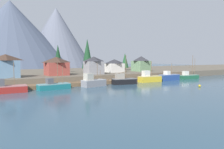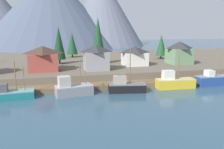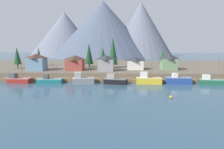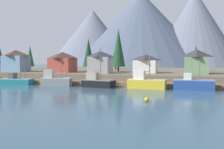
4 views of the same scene
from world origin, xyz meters
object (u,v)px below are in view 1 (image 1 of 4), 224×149
Objects in this scene: conifer_back_left at (58,60)px; channel_buoy at (200,86)px; house_blue at (6,66)px; house_red at (56,66)px; conifer_near_right at (87,54)px; fishing_boat_red at (8,88)px; conifer_near_left at (58,57)px; fishing_boat_yellow at (149,78)px; house_green at (141,64)px; fishing_boat_teal at (53,86)px; fishing_boat_grey at (93,82)px; conifer_mid_right at (125,60)px; house_white at (114,66)px; fishing_boat_black at (124,80)px; fishing_boat_blue at (169,77)px; fishing_boat_green at (189,76)px; house_grey at (94,65)px.

conifer_back_left is 12.56× the size of channel_buoy.
house_red is at bearing 5.92° from house_blue.
conifer_near_right is 18.95× the size of channel_buoy.
conifer_near_left is at bearing 54.12° from fishing_boat_red.
house_green is at bearing 61.82° from fishing_boat_yellow.
fishing_boat_teal is at bearing -110.68° from conifer_near_left.
channel_buoy is (-7.69, -34.66, -5.47)m from house_green.
fishing_boat_teal is 11.25m from fishing_boat_grey.
house_blue is 1.00× the size of house_red.
fishing_boat_grey is 10.52× the size of channel_buoy.
conifer_mid_right is 0.93× the size of conifer_back_left.
house_red reaches higher than house_white.
conifer_mid_right is at bearing -21.47° from conifer_back_left.
conifer_back_left reaches higher than conifer_mid_right.
house_red is at bearing -151.65° from conifer_near_right.
conifer_near_left reaches higher than fishing_boat_black.
channel_buoy is at bearing -46.21° from house_red.
house_green reaches higher than house_red.
fishing_boat_yellow is at bearing -177.83° from fishing_boat_blue.
conifer_back_left is (-18.49, 40.82, 6.14)m from fishing_boat_yellow.
conifer_near_right reaches higher than house_blue.
fishing_boat_grey is (11.24, -0.32, 0.40)m from fishing_boat_teal.
fishing_boat_yellow is 1.24× the size of house_green.
fishing_boat_green is 40.93m from conifer_near_right.
fishing_boat_blue is 1.15× the size of house_red.
conifer_near_right reaches higher than channel_buoy.
fishing_boat_grey is 41.87m from conifer_back_left.
fishing_boat_black is at bearing -22.87° from house_blue.
conifer_near_right is (15.08, 8.13, 4.32)m from house_red.
fishing_boat_blue is 29.58m from conifer_mid_right.
house_white reaches higher than fishing_boat_blue.
conifer_back_left is at bearing 66.48° from fishing_boat_teal.
fishing_boat_teal is (10.65, -0.09, -0.19)m from fishing_boat_red.
fishing_boat_grey is 31.64m from fishing_boat_blue.
conifer_back_left is at bearing 158.53° from conifer_mid_right.
fishing_boat_grey is at bearing -170.09° from fishing_boat_black.
house_red is 11.86m from conifer_near_left.
house_white is at bearing 127.10° from fishing_boat_blue.
fishing_boat_red is 0.71× the size of conifer_near_left.
fishing_boat_teal is 0.93× the size of fishing_boat_black.
conifer_near_left is (9.56, 25.33, 7.63)m from fishing_boat_teal.
fishing_boat_yellow is 18.14m from house_white.
conifer_mid_right reaches higher than house_red.
fishing_boat_blue is at bearing -25.91° from house_grey.
house_white reaches higher than channel_buoy.
fishing_boat_green is 37.87m from house_grey.
fishing_boat_teal is at bearing 168.69° from fishing_boat_grey.
conifer_near_right is (-33.12, 22.38, 8.84)m from fishing_boat_green.
conifer_near_right is at bearing 151.28° from fishing_boat_green.
fishing_boat_red is 1.04× the size of fishing_boat_grey.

